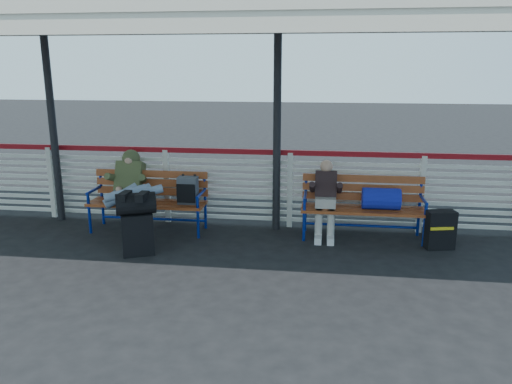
# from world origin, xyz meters

# --- Properties ---
(ground) EXTENTS (60.00, 60.00, 0.00)m
(ground) POSITION_xyz_m (0.00, 0.00, 0.00)
(ground) COLOR black
(ground) RESTS_ON ground
(fence) EXTENTS (12.08, 0.08, 1.24)m
(fence) POSITION_xyz_m (0.00, 1.90, 0.66)
(fence) COLOR silver
(fence) RESTS_ON ground
(canopy) EXTENTS (12.60, 3.60, 3.16)m
(canopy) POSITION_xyz_m (-0.00, 0.87, 3.04)
(canopy) COLOR silver
(canopy) RESTS_ON ground
(luggage_stack) EXTENTS (0.59, 0.48, 0.86)m
(luggage_stack) POSITION_xyz_m (0.04, 0.42, 0.47)
(luggage_stack) COLOR black
(luggage_stack) RESTS_ON ground
(bench_left) EXTENTS (1.80, 0.56, 0.92)m
(bench_left) POSITION_xyz_m (0.00, 1.45, 0.58)
(bench_left) COLOR #B04E22
(bench_left) RESTS_ON ground
(bench_right) EXTENTS (1.80, 0.56, 0.92)m
(bench_right) POSITION_xyz_m (3.22, 1.52, 0.58)
(bench_right) COLOR #B04E22
(bench_right) RESTS_ON ground
(traveler_man) EXTENTS (0.94, 1.64, 0.77)m
(traveler_man) POSITION_xyz_m (-0.30, 1.10, 0.72)
(traveler_man) COLOR #7B8EA6
(traveler_man) RESTS_ON ground
(companion_person) EXTENTS (0.32, 0.66, 1.15)m
(companion_person) POSITION_xyz_m (2.56, 1.50, 0.60)
(companion_person) COLOR #AFA89E
(companion_person) RESTS_ON ground
(suitcase_side) EXTENTS (0.43, 0.32, 0.55)m
(suitcase_side) POSITION_xyz_m (4.16, 1.21, 0.27)
(suitcase_side) COLOR black
(suitcase_side) RESTS_ON ground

